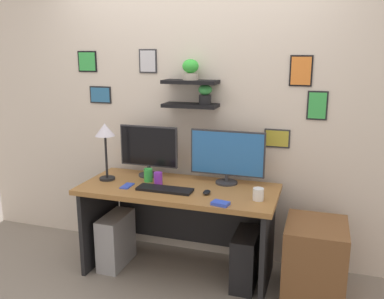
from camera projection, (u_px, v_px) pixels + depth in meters
ground_plane at (179, 271)px, 3.44m from camera, size 8.00×8.00×0.00m
back_wall_assembly at (195, 105)px, 3.53m from camera, size 4.40×0.24×2.70m
desk at (181, 209)px, 3.36m from camera, size 1.57×0.68×0.75m
monitor_left at (149, 149)px, 3.51m from camera, size 0.52×0.18×0.44m
monitor_right at (227, 156)px, 3.31m from camera, size 0.61×0.18×0.44m
keyboard at (165, 189)px, 3.18m from camera, size 0.44×0.14×0.02m
computer_mouse at (207, 192)px, 3.10m from camera, size 0.06×0.09×0.03m
desk_lamp at (105, 136)px, 3.37m from camera, size 0.16×0.16×0.48m
cell_phone at (127, 186)px, 3.28m from camera, size 0.07×0.14×0.01m
coffee_mug at (258, 194)px, 2.97m from camera, size 0.08×0.08×0.09m
pen_cup at (158, 178)px, 3.32m from camera, size 0.07×0.07×0.10m
scissors_tray at (220, 203)px, 2.88m from camera, size 0.13×0.10×0.02m
water_cup at (148, 175)px, 3.39m from camera, size 0.07×0.07×0.11m
drawer_cabinet at (314, 260)px, 3.04m from camera, size 0.44×0.50×0.58m
computer_tower_left at (116, 240)px, 3.51m from camera, size 0.18×0.40×0.45m
computer_tower_right at (246, 259)px, 3.21m from camera, size 0.18×0.40×0.43m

